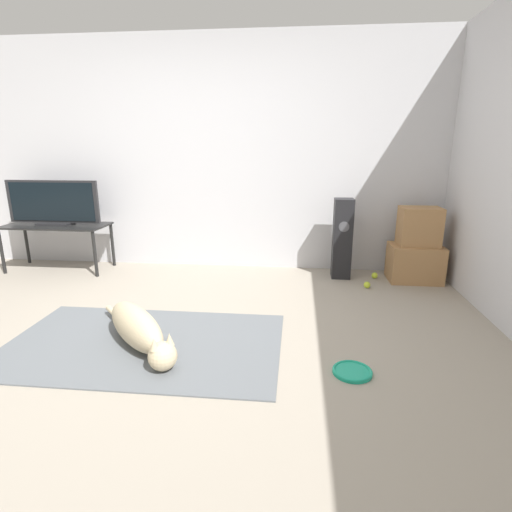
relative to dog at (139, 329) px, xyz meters
name	(u,v)px	position (x,y,z in m)	size (l,w,h in m)	color
ground_plane	(155,349)	(0.11, -0.02, -0.14)	(12.00, 12.00, 0.00)	#9E9384
wall_back	(212,156)	(0.11, 2.08, 1.13)	(8.00, 0.06, 2.55)	silver
area_rug	(144,344)	(0.01, 0.05, -0.14)	(1.97, 1.17, 0.01)	slate
dog	(139,329)	(0.00, 0.00, 0.00)	(0.85, 0.90, 0.27)	beige
frisbee	(352,371)	(1.46, -0.19, -0.13)	(0.25, 0.25, 0.03)	#199E7A
cardboard_box_lower	(415,263)	(2.34, 1.72, 0.05)	(0.53, 0.37, 0.38)	#A87A4C
cardboard_box_upper	(419,227)	(2.34, 1.73, 0.44)	(0.40, 0.28, 0.40)	#A87A4C
floor_speaker	(342,239)	(1.57, 1.76, 0.29)	(0.20, 0.20, 0.86)	black
tv_stand	(56,230)	(-1.62, 1.71, 0.32)	(1.14, 0.48, 0.53)	black
tv	(53,203)	(-1.62, 1.72, 0.63)	(1.05, 0.20, 0.50)	#232326
tennis_ball_by_boxes	(367,285)	(1.81, 1.43, -0.11)	(0.07, 0.07, 0.07)	#C6E033
tennis_ball_near_speaker	(375,275)	(1.94, 1.75, -0.11)	(0.07, 0.07, 0.07)	#C6E033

